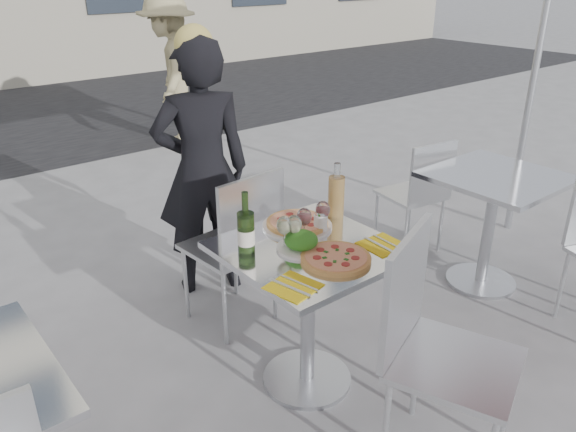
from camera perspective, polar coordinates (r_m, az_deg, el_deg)
ground at (r=2.93m, az=1.93°, el=-16.30°), size 80.00×80.00×0.00m
main_table at (r=2.61m, az=2.09°, el=-7.28°), size 0.72×0.72×0.75m
side_table_right at (r=3.68m, az=20.04°, el=0.90°), size 0.72×0.72×0.75m
chair_far at (r=3.04m, az=-4.98°, el=-2.27°), size 0.46×0.47×0.94m
chair_near at (r=2.28m, az=14.40°, el=-11.74°), size 0.59×0.60×1.00m
side_chair_rfar at (r=3.97m, az=13.27°, el=2.80°), size 0.44×0.45×0.84m
woman_diner at (r=3.38m, az=-8.70°, el=4.56°), size 0.67×0.56×1.57m
pedestrian_b at (r=6.47m, az=-11.87°, el=14.13°), size 1.05×1.22×1.64m
pizza_near at (r=2.40m, az=4.88°, el=-4.27°), size 0.30×0.30×0.02m
pizza_far at (r=2.69m, az=0.94°, el=-0.80°), size 0.34×0.34×0.03m
salad_plate at (r=2.48m, az=1.35°, el=-2.64°), size 0.22×0.22×0.09m
wine_bottle at (r=2.40m, az=-4.29°, el=-1.60°), size 0.07×0.08×0.29m
carafe at (r=2.75m, az=4.92°, el=1.96°), size 0.08×0.08×0.29m
sugar_shaker at (r=2.63m, az=3.34°, el=-0.58°), size 0.06×0.06×0.11m
wineglass_white_a at (r=2.45m, az=-0.39°, el=-1.06°), size 0.07×0.07×0.16m
wineglass_white_b at (r=2.45m, az=0.64°, el=-0.98°), size 0.07×0.07×0.16m
wineglass_red_a at (r=2.53m, az=1.65°, el=-0.19°), size 0.07×0.07×0.16m
wineglass_red_b at (r=2.61m, az=3.56°, el=0.53°), size 0.07×0.07×0.16m
napkin_left at (r=2.21m, az=0.53°, el=-7.15°), size 0.21×0.21×0.01m
napkin_right at (r=2.56m, az=9.60°, el=-2.88°), size 0.19×0.20×0.01m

